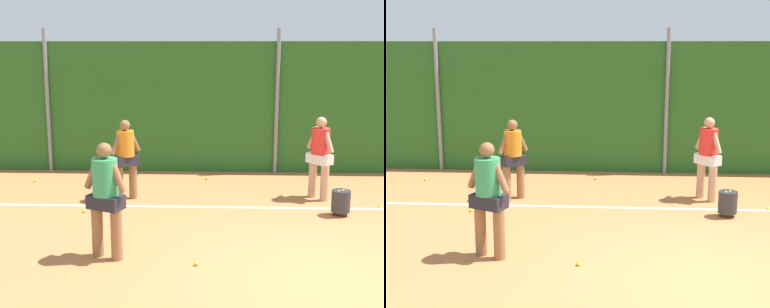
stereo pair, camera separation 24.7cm
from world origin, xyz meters
The scene contains 14 objects.
ground_plane centered at (0.00, 1.92, 0.00)m, with size 31.13×31.13×0.00m, color #C67542.
hedge_fence_backdrop centered at (0.00, 6.54, 1.66)m, with size 20.23×0.25×3.32m, color #286023.
fence_post_left centered at (-5.84, 6.36, 1.82)m, with size 0.10×0.10×3.64m, color gray.
fence_post_center centered at (0.00, 6.36, 1.82)m, with size 0.10×0.10×3.64m, color gray.
court_baseline_paint centered at (0.00, 3.33, 0.00)m, with size 14.79×0.10×0.01m, color white.
player_foreground_near centered at (-3.22, 0.68, 1.02)m, with size 0.71×0.49×1.81m.
player_midcourt centered at (-3.43, 3.80, 0.96)m, with size 0.59×0.61×1.71m.
player_backcourt_far centered at (0.66, 4.04, 0.99)m, with size 0.54×0.63×1.76m.
ball_hopper centered at (0.87, 2.91, 0.29)m, with size 0.36×0.36×0.51m.
tennis_ball_1 centered at (1.78, 3.38, 0.03)m, with size 0.07×0.07×0.07m, color #CCDB33.
tennis_ball_2 centered at (-1.74, 5.58, 0.03)m, with size 0.07×0.07×0.07m, color #CCDB33.
tennis_ball_3 centered at (-4.12, 2.87, 0.03)m, with size 0.07×0.07×0.07m, color #CCDB33.
tennis_ball_4 centered at (-1.84, 0.42, 0.03)m, with size 0.07×0.07×0.07m, color #CCDB33.
tennis_ball_7 centered at (-5.88, 5.20, 0.03)m, with size 0.07×0.07×0.07m, color #CCDB33.
Camera 2 is at (-1.36, -6.93, 3.23)m, focal length 49.35 mm.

